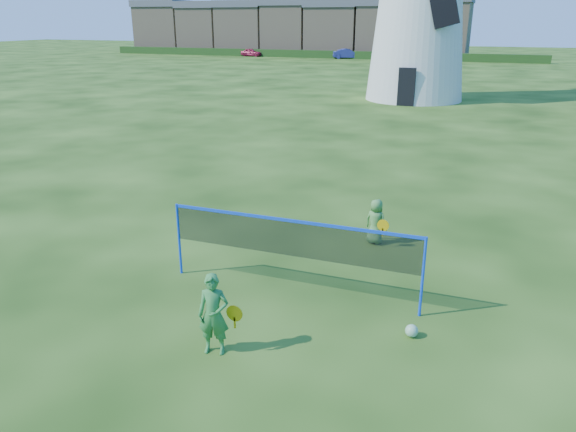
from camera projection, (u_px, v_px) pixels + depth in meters
The scene contains 9 objects.
ground at pixel (269, 294), 10.76m from camera, with size 220.00×220.00×0.00m, color black.
badminton_net at pixel (291, 239), 10.44m from camera, with size 5.05×0.05×1.55m.
player_girl at pixel (214, 315), 8.68m from camera, with size 0.70×0.44×1.38m.
player_boy at pixel (376, 222), 13.04m from camera, with size 0.67×0.49×1.10m.
play_ball at pixel (412, 331), 9.30m from camera, with size 0.22×0.22×0.22m, color green.
terraced_houses at pixel (292, 27), 81.56m from camera, with size 51.18×8.40×8.10m.
hedge at pixel (307, 54), 75.96m from camera, with size 62.00×0.80×1.00m, color #193814.
car_left at pixel (252, 52), 78.58m from camera, with size 1.32×3.28×1.12m, color #9E1C3E.
car_right at pixel (347, 54), 73.97m from camera, with size 1.37×3.92×1.29m, color navy.
Camera 1 is at (3.76, -8.83, 5.11)m, focal length 34.15 mm.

